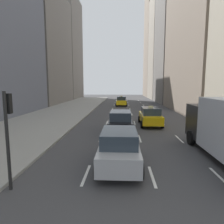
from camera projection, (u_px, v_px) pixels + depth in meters
The scene contains 9 objects.
sidewalk_left at pixel (62, 112), 27.65m from camera, with size 8.00×66.00×0.15m, color gray.
lane_markings at pixel (133, 118), 23.22m from camera, with size 5.72×56.00×0.01m.
building_row_left at pixel (24, 30), 31.10m from camera, with size 6.00×65.44×27.60m.
building_row_right at pixel (182, 22), 35.68m from camera, with size 6.00×73.25×36.33m.
taxi_lead at pixel (150, 116), 18.91m from camera, with size 2.02×4.40×1.87m.
taxi_second at pixel (121, 101), 36.88m from camera, with size 2.02×4.40×1.87m.
sedan_black_near at pixel (120, 122), 15.83m from camera, with size 2.02×4.58×1.79m.
sedan_silver_behind at pixel (119, 147), 9.40m from camera, with size 2.02×4.52×1.76m.
traffic_light_pole at pixel (8, 125), 7.10m from camera, with size 0.24×0.42×3.60m.
Camera 1 is at (1.32, -0.01, 3.80)m, focal length 32.00 mm.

